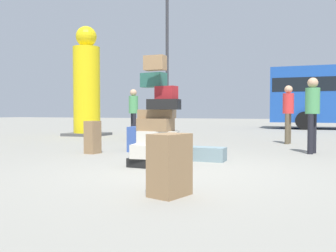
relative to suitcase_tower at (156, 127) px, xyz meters
name	(u,v)px	position (x,y,z in m)	size (l,w,h in m)	color
ground_plane	(175,170)	(0.41, -0.23, -0.65)	(80.00, 80.00, 0.00)	gray
suitcase_tower	(156,127)	(0.00, 0.00, 0.00)	(0.85, 0.67, 1.79)	black
suitcase_navy_foreground_near	(135,139)	(-1.33, 1.98, -0.37)	(0.22, 0.42, 0.56)	#334F99
suitcase_slate_behind_tower	(206,154)	(0.58, 1.00, -0.52)	(0.70, 0.35, 0.25)	gray
suitcase_brown_right_side	(93,137)	(-2.01, 1.29, -0.30)	(0.25, 0.29, 0.70)	olive
suitcase_brown_left_side	(170,165)	(0.92, -1.86, -0.31)	(0.31, 0.43, 0.67)	olive
suitcase_cream_foreground_far	(177,148)	(-0.36, 2.08, -0.55)	(0.51, 0.29, 0.20)	beige
person_bearded_onlooker	(133,109)	(-2.98, 5.33, 0.33)	(0.30, 0.30, 1.63)	black
person_tourist_with_camera	(288,109)	(1.84, 5.24, 0.33)	(0.30, 0.34, 1.63)	brown
person_passerby_in_red	(312,108)	(2.43, 2.91, 0.33)	(0.30, 0.33, 1.63)	black
yellow_dummy_statue	(87,87)	(-5.37, 6.30, 1.16)	(1.38, 1.38, 4.07)	yellow
lamp_post	(167,23)	(-2.83, 8.09, 3.74)	(0.36, 0.36, 6.82)	#333338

